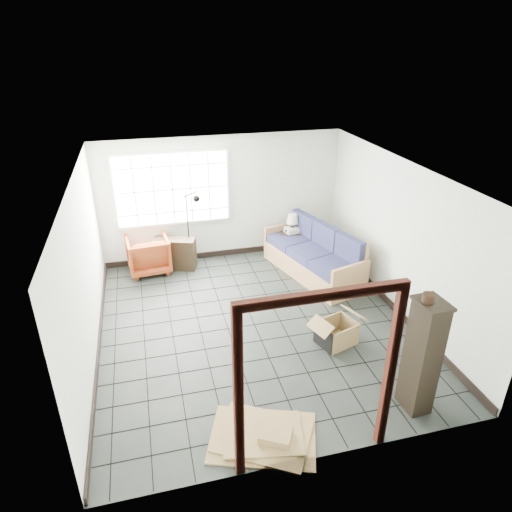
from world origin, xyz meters
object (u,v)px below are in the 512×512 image
object	(u,v)px
armchair	(148,253)
side_table	(292,235)
tall_shelf	(422,356)
futon_sofa	(315,257)

from	to	relation	value
armchair	side_table	distance (m)	3.04
armchair	tall_shelf	size ratio (longest dim) A/B	0.52
side_table	tall_shelf	size ratio (longest dim) A/B	0.39
armchair	side_table	world-z (taller)	armchair
armchair	side_table	bearing A→B (deg)	174.26
futon_sofa	tall_shelf	xyz separation A→B (m)	(-0.07, -3.75, 0.44)
tall_shelf	futon_sofa	bearing A→B (deg)	85.61
futon_sofa	armchair	size ratio (longest dim) A/B	2.95
futon_sofa	side_table	world-z (taller)	futon_sofa
side_table	futon_sofa	bearing A→B (deg)	-78.66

